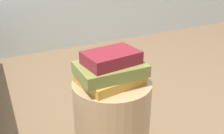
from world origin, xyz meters
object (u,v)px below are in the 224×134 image
at_px(side_table, 112,133).
at_px(book_olive, 110,69).
at_px(book_ochre, 110,78).
at_px(book_maroon, 111,58).

relative_size(side_table, book_olive, 1.95).
height_order(side_table, book_ochre, book_ochre).
bearing_deg(book_ochre, side_table, -32.66).
relative_size(book_ochre, book_maroon, 1.13).
distance_m(side_table, book_olive, 0.34).
height_order(book_ochre, book_olive, book_olive).
xyz_separation_m(book_olive, book_maroon, (0.00, 0.00, 0.05)).
bearing_deg(book_maroon, book_ochre, 103.32).
distance_m(book_ochre, book_maroon, 0.10).
xyz_separation_m(side_table, book_ochre, (-0.01, 0.00, 0.30)).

